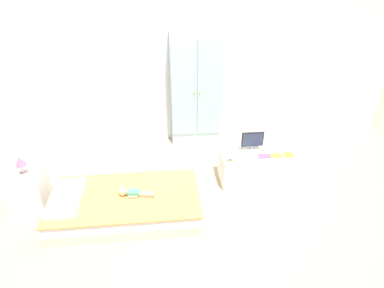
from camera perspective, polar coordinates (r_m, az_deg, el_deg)
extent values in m
cube|color=tan|center=(3.85, -0.52, -10.30)|extent=(10.00, 10.00, 0.02)
cube|color=silver|center=(4.63, -2.51, 16.01)|extent=(6.40, 0.05, 2.70)
cube|color=beige|center=(3.73, -11.57, -11.16)|extent=(1.63, 0.87, 0.12)
cube|color=silver|center=(3.66, -11.76, -9.79)|extent=(1.59, 0.83, 0.11)
cube|color=#EA934C|center=(3.62, -11.86, -9.05)|extent=(1.62, 0.86, 0.02)
cube|color=white|center=(3.73, -21.43, -8.82)|extent=(0.32, 0.62, 0.06)
cube|color=#4CA375|center=(3.58, -10.32, -8.57)|extent=(0.14, 0.10, 0.06)
cube|color=tan|center=(3.58, -7.95, -8.67)|extent=(0.16, 0.06, 0.04)
cube|color=tan|center=(3.55, -8.05, -9.03)|extent=(0.16, 0.06, 0.04)
cube|color=tan|center=(3.63, -10.12, -8.25)|extent=(0.10, 0.04, 0.03)
cube|color=tan|center=(3.55, -10.47, -9.31)|extent=(0.10, 0.04, 0.03)
sphere|color=tan|center=(3.60, -11.99, -8.28)|extent=(0.09, 0.09, 0.09)
sphere|color=#E0C67F|center=(3.60, -12.17, -8.24)|extent=(0.10, 0.10, 0.10)
cube|color=white|center=(4.12, -26.94, -7.17)|extent=(0.36, 0.36, 0.43)
cylinder|color=#B7B2AD|center=(4.00, -27.68, -4.63)|extent=(0.08, 0.08, 0.01)
cylinder|color=#B7B2AD|center=(3.97, -27.86, -3.99)|extent=(0.02, 0.02, 0.09)
cone|color=#E0668E|center=(3.92, -28.23, -2.72)|extent=(0.11, 0.11, 0.12)
cube|color=silver|center=(4.67, 0.71, 9.66)|extent=(0.72, 0.20, 1.70)
cube|color=#9DC0C9|center=(4.53, -1.42, 9.58)|extent=(0.34, 0.02, 1.39)
cube|color=#9DC0C9|center=(4.57, 3.15, 9.73)|extent=(0.34, 0.02, 1.39)
sphere|color=gold|center=(4.54, 0.39, 9.05)|extent=(0.02, 0.02, 0.02)
sphere|color=gold|center=(4.55, 1.41, 9.09)|extent=(0.02, 0.02, 0.02)
cube|color=silver|center=(4.13, 11.12, -3.97)|extent=(0.87, 0.42, 0.41)
cylinder|color=#99999E|center=(4.07, 10.50, -0.98)|extent=(0.10, 0.10, 0.01)
cylinder|color=#99999E|center=(4.05, 10.54, -0.62)|extent=(0.02, 0.02, 0.05)
cube|color=black|center=(3.99, 10.70, 0.84)|extent=(0.27, 0.02, 0.19)
cube|color=#28334C|center=(3.98, 10.75, 0.74)|extent=(0.25, 0.01, 0.17)
cube|color=#8E6642|center=(3.83, 6.71, -2.79)|extent=(0.08, 0.01, 0.01)
cube|color=#8E6642|center=(3.81, 6.79, -2.99)|extent=(0.08, 0.01, 0.01)
cube|color=white|center=(3.80, 6.79, -2.37)|extent=(0.06, 0.02, 0.03)
cylinder|color=white|center=(3.82, 7.03, -2.60)|extent=(0.01, 0.01, 0.02)
cylinder|color=white|center=(3.81, 7.08, -2.74)|extent=(0.01, 0.01, 0.02)
cylinder|color=white|center=(3.81, 6.45, -2.64)|extent=(0.01, 0.01, 0.02)
cylinder|color=white|center=(3.80, 6.50, -2.78)|extent=(0.01, 0.01, 0.02)
cylinder|color=white|center=(3.79, 7.16, -2.04)|extent=(0.02, 0.02, 0.02)
sphere|color=white|center=(3.78, 7.18, -1.82)|extent=(0.03, 0.03, 0.03)
cube|color=#8E51B2|center=(3.96, 12.69, -2.11)|extent=(0.14, 0.09, 0.02)
cube|color=gold|center=(4.01, 14.70, -1.99)|extent=(0.14, 0.09, 0.01)
cube|color=orange|center=(4.06, 16.77, -1.84)|extent=(0.11, 0.10, 0.02)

